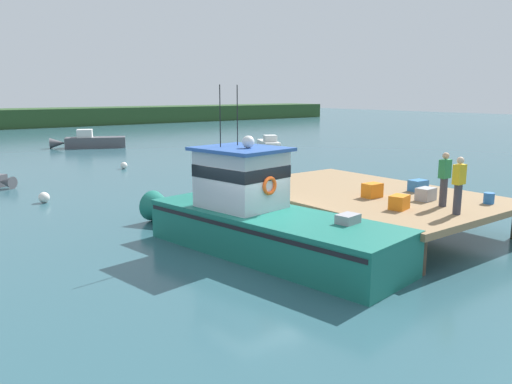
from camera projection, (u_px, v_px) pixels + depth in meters
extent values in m
plane|color=#2D5660|center=(253.00, 251.00, 14.93)|extent=(200.00, 200.00, 0.00)
cylinder|color=#4C3D2D|center=(419.00, 255.00, 12.96)|extent=(0.36, 0.36, 1.00)
cylinder|color=#4C3D2D|center=(234.00, 201.00, 19.34)|extent=(0.36, 0.36, 1.00)
cylinder|color=#4C3D2D|center=(330.00, 186.00, 22.45)|extent=(0.36, 0.36, 1.00)
cube|color=#937551|center=(364.00, 195.00, 17.59)|extent=(6.00, 9.00, 0.20)
cube|color=#196B5B|center=(271.00, 236.00, 14.50)|extent=(3.69, 8.29, 1.10)
cone|color=#196B5B|center=(167.00, 209.00, 17.82)|extent=(1.36, 1.95, 1.10)
cube|color=black|center=(271.00, 221.00, 14.42)|extent=(3.69, 8.13, 0.12)
cube|color=#196B5B|center=(271.00, 215.00, 14.39)|extent=(3.73, 8.29, 0.12)
cube|color=silver|center=(241.00, 181.00, 15.04)|extent=(2.21, 2.46, 1.80)
cube|color=black|center=(241.00, 171.00, 14.98)|extent=(2.24, 2.49, 0.36)
cube|color=#2D56A8|center=(241.00, 149.00, 14.85)|extent=(2.50, 2.80, 0.10)
sphere|color=white|center=(248.00, 142.00, 14.61)|extent=(0.36, 0.36, 0.36)
cylinder|color=black|center=(220.00, 116.00, 14.76)|extent=(0.03, 0.03, 1.80)
cylinder|color=black|center=(237.00, 115.00, 15.26)|extent=(0.03, 0.03, 1.80)
cube|color=#939399|center=(348.00, 221.00, 13.26)|extent=(0.66, 0.53, 0.36)
torus|color=orange|center=(347.00, 237.00, 12.21)|extent=(0.64, 0.64, 0.12)
torus|color=#EA5119|center=(270.00, 186.00, 14.26)|extent=(0.55, 0.18, 0.54)
cube|color=#3370B2|center=(418.00, 186.00, 17.65)|extent=(0.64, 0.49, 0.39)
cube|color=orange|center=(372.00, 190.00, 16.60)|extent=(0.62, 0.46, 0.47)
cube|color=#9E9EA3|center=(426.00, 194.00, 16.14)|extent=(0.63, 0.48, 0.40)
cube|color=orange|center=(399.00, 202.00, 14.92)|extent=(0.69, 0.58, 0.41)
cylinder|color=#2866B2|center=(489.00, 198.00, 15.68)|extent=(0.32, 0.32, 0.34)
cylinder|color=#383842|center=(443.00, 192.00, 15.27)|extent=(0.22, 0.22, 0.86)
cube|color=#287F47|center=(445.00, 169.00, 15.13)|extent=(0.36, 0.22, 0.56)
sphere|color=tan|center=(446.00, 156.00, 15.05)|extent=(0.20, 0.20, 0.20)
cylinder|color=#383842|center=(457.00, 199.00, 14.25)|extent=(0.22, 0.22, 0.86)
cube|color=gold|center=(459.00, 174.00, 14.11)|extent=(0.36, 0.22, 0.56)
sphere|color=beige|center=(460.00, 160.00, 14.04)|extent=(0.20, 0.20, 0.20)
cube|color=#4C4C51|center=(96.00, 142.00, 42.74)|extent=(5.03, 3.35, 0.88)
cone|color=#4C4C51|center=(58.00, 143.00, 42.03)|extent=(1.46, 1.29, 0.88)
cube|color=silver|center=(85.00, 133.00, 42.39)|extent=(1.60, 1.61, 0.66)
cube|color=silver|center=(268.00, 145.00, 41.36)|extent=(2.84, 3.96, 0.70)
cone|color=silver|center=(275.00, 148.00, 39.05)|extent=(1.06, 1.17, 0.70)
cube|color=silver|center=(270.00, 138.00, 40.59)|extent=(1.30, 1.30, 0.52)
cone|color=#4C4C51|center=(6.00, 182.00, 24.57)|extent=(0.96, 1.03, 0.60)
sphere|color=silver|center=(44.00, 197.00, 21.40)|extent=(0.45, 0.45, 0.45)
sphere|color=silver|center=(124.00, 165.00, 30.89)|extent=(0.41, 0.41, 0.41)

